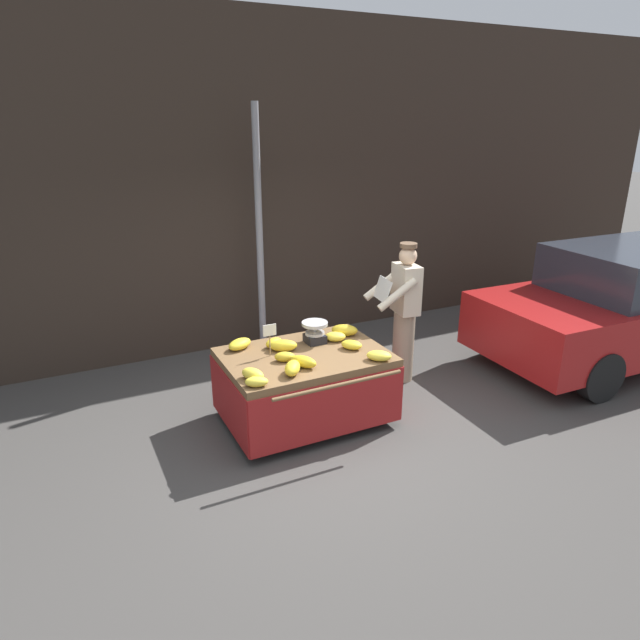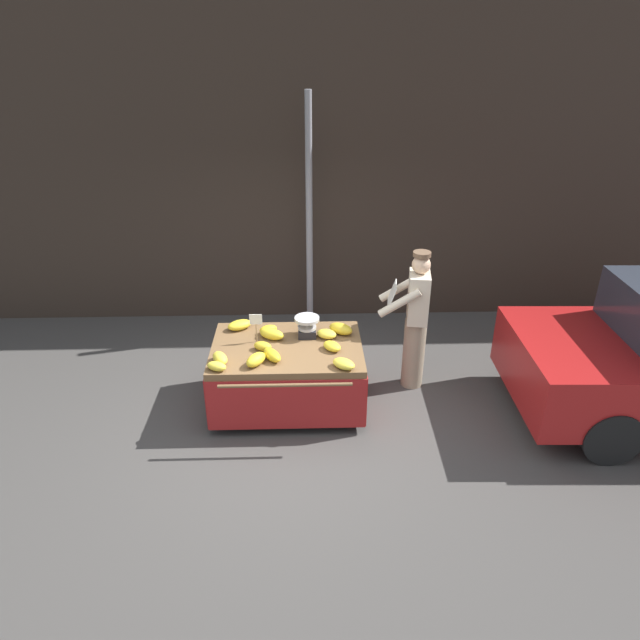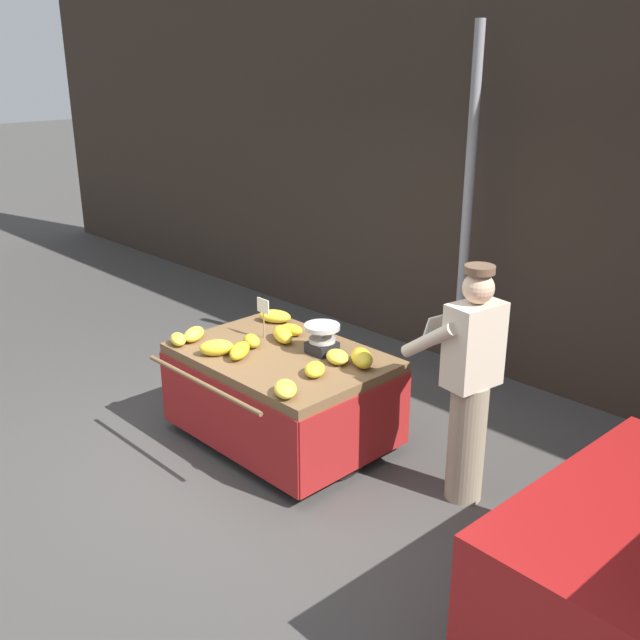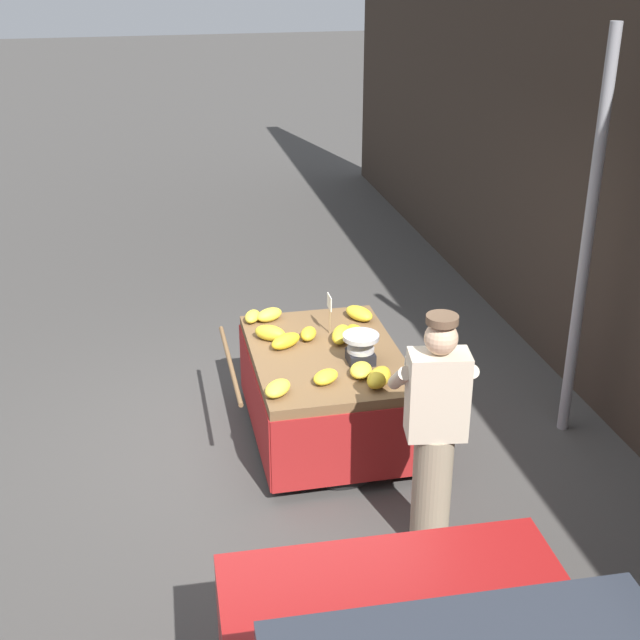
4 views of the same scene
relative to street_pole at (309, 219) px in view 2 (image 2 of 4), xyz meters
name	(u,v)px [view 2 (image 2 of 4)]	position (x,y,z in m)	size (l,w,h in m)	color
ground_plane	(287,433)	(-0.29, -2.53, -1.63)	(60.00, 60.00, 0.00)	#423F3D
back_wall	(287,169)	(-0.29, 0.52, 0.56)	(16.00, 0.24, 4.38)	#332821
street_pole	(309,219)	(0.00, 0.00, 0.00)	(0.09, 0.09, 3.25)	gray
banana_cart	(287,362)	(-0.28, -1.98, -1.05)	(1.68, 1.37, 0.78)	brown
weighing_scale	(307,327)	(-0.06, -1.76, -0.73)	(0.28, 0.28, 0.23)	black
price_sign	(256,322)	(-0.62, -1.88, -0.60)	(0.14, 0.01, 0.34)	#997A51
banana_bunch_0	(263,346)	(-0.54, -2.07, -0.80)	(0.13, 0.20, 0.10)	gold
banana_bunch_1	(240,325)	(-0.84, -1.57, -0.79)	(0.16, 0.29, 0.11)	yellow
banana_bunch_2	(268,329)	(-0.50, -1.68, -0.80)	(0.11, 0.21, 0.10)	gold
banana_bunch_3	(332,346)	(0.21, -2.09, -0.80)	(0.15, 0.23, 0.09)	yellow
banana_bunch_4	(256,360)	(-0.59, -2.38, -0.79)	(0.14, 0.26, 0.13)	yellow
banana_bunch_5	(272,334)	(-0.45, -1.82, -0.79)	(0.14, 0.29, 0.12)	yellow
banana_bunch_6	(217,366)	(-0.99, -2.47, -0.80)	(0.12, 0.21, 0.09)	yellow
banana_bunch_7	(272,355)	(-0.43, -2.28, -0.79)	(0.13, 0.28, 0.11)	gold
banana_bunch_8	(220,358)	(-0.97, -2.32, -0.79)	(0.13, 0.24, 0.11)	yellow
banana_bunch_9	(327,334)	(0.16, -1.81, -0.80)	(0.16, 0.23, 0.10)	yellow
banana_bunch_10	(341,329)	(0.33, -1.72, -0.79)	(0.15, 0.29, 0.13)	gold
banana_bunch_11	(344,364)	(0.31, -2.47, -0.80)	(0.16, 0.25, 0.10)	yellow
vendor_person	(415,320)	(1.20, -1.59, -0.75)	(0.63, 0.58, 1.71)	gray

